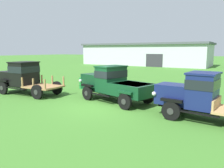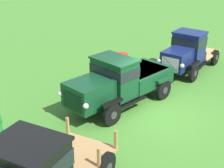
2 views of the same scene
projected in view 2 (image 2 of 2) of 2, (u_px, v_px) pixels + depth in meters
name	position (u px, v px, depth m)	size (l,w,h in m)	color
ground_plane	(153.00, 114.00, 13.62)	(240.00, 240.00, 0.00)	#3D7528
vintage_truck_second_in_line	(118.00, 81.00, 13.90)	(5.31, 3.07, 2.12)	black
vintage_truck_midrow_center	(187.00, 52.00, 17.26)	(4.67, 2.13, 2.11)	black
oil_drum_beside_row	(122.00, 61.00, 18.00)	(0.65, 0.65, 0.86)	red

